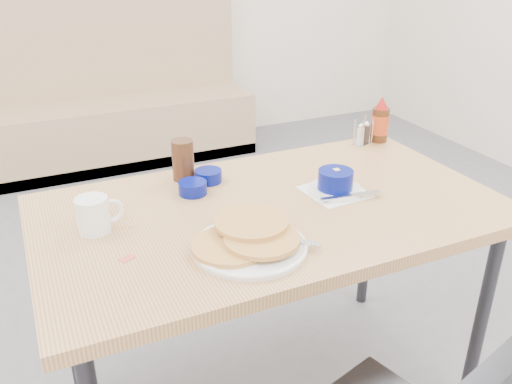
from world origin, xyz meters
name	(u,v)px	position (x,y,z in m)	size (l,w,h in m)	color
booth_bench	(116,112)	(0.00, 2.78, 0.35)	(1.90, 0.56, 1.22)	tan
dining_table	(272,224)	(0.00, 0.25, 0.70)	(1.40, 0.80, 0.76)	tan
pancake_plate	(249,241)	(-0.16, 0.06, 0.78)	(0.32, 0.30, 0.05)	white
coffee_mug	(95,214)	(-0.51, 0.32, 0.81)	(0.13, 0.09, 0.10)	white
grits_setting	(335,183)	(0.23, 0.25, 0.79)	(0.21, 0.20, 0.08)	white
creamer_bowl	(208,176)	(-0.11, 0.50, 0.78)	(0.09, 0.09, 0.04)	#040E6B
butter_bowl	(193,188)	(-0.19, 0.43, 0.78)	(0.09, 0.09, 0.04)	#040E6B
amber_tumbler	(183,160)	(-0.18, 0.56, 0.83)	(0.07, 0.07, 0.14)	#3E2213
condiment_caddy	(363,135)	(0.56, 0.59, 0.80)	(0.10, 0.08, 0.10)	silver
syrup_bottle	(380,122)	(0.64, 0.59, 0.84)	(0.07, 0.07, 0.18)	#47230F
sugar_wrapper	(127,258)	(-0.47, 0.14, 0.76)	(0.04, 0.02, 0.00)	#D44846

